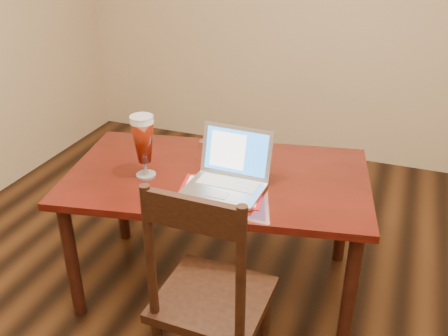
% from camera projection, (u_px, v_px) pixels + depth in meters
% --- Properties ---
extents(dining_table, '(1.65, 1.12, 1.03)m').
position_uv_depth(dining_table, '(215.00, 186.00, 2.56)').
color(dining_table, '#510F0A').
rests_on(dining_table, ground).
extents(dining_chair, '(0.46, 0.43, 1.05)m').
position_uv_depth(dining_chair, '(209.00, 298.00, 2.03)').
color(dining_chair, '#321A0E').
rests_on(dining_chair, ground).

